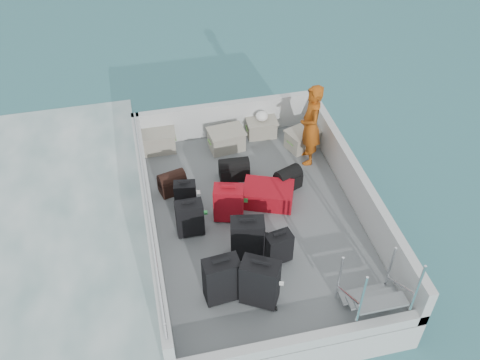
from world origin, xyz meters
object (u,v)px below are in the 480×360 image
object	(u,v)px
crate_0	(158,141)
crate_2	(261,128)
suitcase_2	(185,195)
suitcase_4	(247,239)
passenger	(311,125)
suitcase_1	(190,219)
suitcase_6	(278,248)
suitcase_5	(229,203)
suitcase_8	(268,195)
suitcase_0	(222,280)
suitcase_3	(260,283)
crate_1	(226,140)
crate_3	(303,139)

from	to	relation	value
crate_0	crate_2	size ratio (longest dim) A/B	1.15
suitcase_2	crate_2	world-z (taller)	suitcase_2
suitcase_4	crate_2	bearing A→B (deg)	81.52
suitcase_2	passenger	size ratio (longest dim) A/B	0.33
suitcase_1	crate_0	bearing A→B (deg)	96.83
suitcase_4	suitcase_6	distance (m)	0.49
suitcase_5	suitcase_8	size ratio (longest dim) A/B	0.79
suitcase_0	suitcase_8	world-z (taller)	suitcase_0
suitcase_3	crate_0	world-z (taller)	suitcase_3
crate_1	suitcase_3	bearing A→B (deg)	-94.25
suitcase_2	passenger	bearing A→B (deg)	25.85
suitcase_0	suitcase_8	distance (m)	2.12
suitcase_0	passenger	xyz separation A→B (m)	(2.17, 2.68, 0.41)
suitcase_6	crate_1	distance (m)	2.89
suitcase_1	crate_0	size ratio (longest dim) A/B	1.02
crate_0	suitcase_8	bearing A→B (deg)	-48.13
suitcase_4	suitcase_0	bearing A→B (deg)	-117.53
passenger	suitcase_1	bearing A→B (deg)	-53.70
crate_2	suitcase_8	bearing A→B (deg)	-101.15
suitcase_0	suitcase_3	xyz separation A→B (m)	(0.50, -0.17, 0.01)
suitcase_2	suitcase_4	xyz separation A→B (m)	(0.76, -1.26, 0.11)
suitcase_3	suitcase_4	distance (m)	0.86
suitcase_4	suitcase_8	distance (m)	1.25
suitcase_0	crate_1	size ratio (longest dim) A/B	1.23
suitcase_0	suitcase_3	distance (m)	0.53
suitcase_2	suitcase_4	distance (m)	1.48
suitcase_0	suitcase_6	xyz separation A→B (m)	(0.97, 0.48, -0.11)
suitcase_5	suitcase_0	bearing A→B (deg)	-89.41
crate_0	suitcase_1	bearing A→B (deg)	-83.37
suitcase_2	crate_1	bearing A→B (deg)	63.61
suitcase_8	suitcase_0	bearing A→B (deg)	168.07
suitcase_3	passenger	bearing A→B (deg)	89.30
suitcase_5	crate_3	distance (m)	2.36
crate_0	crate_3	world-z (taller)	crate_0
crate_3	passenger	bearing A→B (deg)	-94.92
suitcase_1	suitcase_5	size ratio (longest dim) A/B	0.98
suitcase_8	crate_3	distance (m)	1.68
suitcase_5	passenger	size ratio (longest dim) A/B	0.42
suitcase_1	crate_3	bearing A→B (deg)	35.49
suitcase_0	crate_0	distance (m)	3.66
suitcase_5	crate_1	world-z (taller)	suitcase_5
suitcase_3	suitcase_4	world-z (taller)	suitcase_3
suitcase_2	suitcase_5	world-z (taller)	suitcase_5
crate_3	crate_2	bearing A→B (deg)	141.45
suitcase_4	suitcase_6	world-z (taller)	suitcase_4
suitcase_6	suitcase_8	xyz separation A→B (m)	(0.19, 1.27, -0.11)
suitcase_0	suitcase_5	xyz separation A→B (m)	(0.42, 1.54, -0.06)
crate_1	suitcase_5	bearing A→B (deg)	-100.66
suitcase_4	suitcase_3	bearing A→B (deg)	-81.71
crate_1	crate_2	world-z (taller)	crate_1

